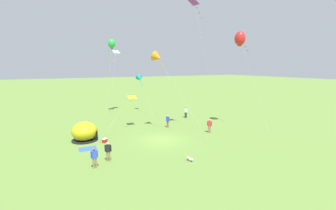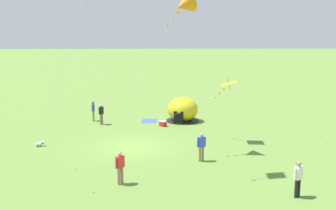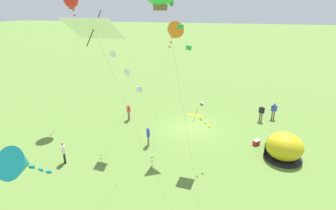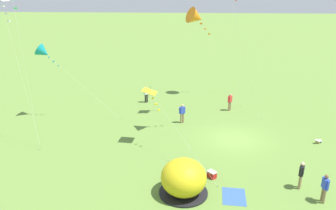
% 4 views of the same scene
% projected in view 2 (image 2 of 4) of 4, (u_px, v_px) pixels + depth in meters
% --- Properties ---
extents(ground_plane, '(300.00, 300.00, 0.00)m').
position_uv_depth(ground_plane, '(134.00, 147.00, 26.25)').
color(ground_plane, olive).
extents(popup_tent, '(2.81, 2.81, 2.10)m').
position_uv_depth(popup_tent, '(183.00, 110.00, 33.60)').
color(popup_tent, gold).
rests_on(popup_tent, ground).
extents(picnic_blanket, '(1.77, 1.40, 0.01)m').
position_uv_depth(picnic_blanket, '(149.00, 121.00, 33.83)').
color(picnic_blanket, '#3359A5').
rests_on(picnic_blanket, ground).
extents(cooler_box, '(0.64, 0.63, 0.44)m').
position_uv_depth(cooler_box, '(163.00, 124.00, 31.93)').
color(cooler_box, red).
rests_on(cooler_box, ground).
extents(toddler_crawling, '(0.42, 0.54, 0.32)m').
position_uv_depth(toddler_crawling, '(40.00, 144.00, 26.34)').
color(toddler_crawling, white).
rests_on(toddler_crawling, ground).
extents(person_watching_sky, '(0.38, 0.55, 1.72)m').
position_uv_depth(person_watching_sky, '(201.00, 145.00, 23.21)').
color(person_watching_sky, '#8C7251').
rests_on(person_watching_sky, ground).
extents(person_strolling, '(0.42, 0.49, 1.72)m').
position_uv_depth(person_strolling, '(298.00, 177.00, 18.13)').
color(person_strolling, black).
rests_on(person_strolling, ground).
extents(person_near_tent, '(0.54, 0.38, 1.72)m').
position_uv_depth(person_near_tent, '(101.00, 113.00, 32.42)').
color(person_near_tent, '#8C7251').
rests_on(person_near_tent, ground).
extents(person_far_back, '(0.59, 0.28, 1.72)m').
position_uv_depth(person_far_back, '(93.00, 110.00, 33.66)').
color(person_far_back, '#8C7251').
rests_on(person_far_back, ground).
extents(person_with_toddler, '(0.45, 0.44, 1.72)m').
position_uv_depth(person_with_toddler, '(120.00, 166.00, 19.69)').
color(person_with_toddler, '#8C7251').
rests_on(person_with_toddler, ground).
extents(kite_yellow, '(6.24, 5.32, 4.56)m').
position_uv_depth(kite_yellow, '(227.00, 86.00, 26.90)').
color(kite_yellow, silver).
rests_on(kite_yellow, ground).
extents(kite_orange, '(4.20, 7.10, 9.93)m').
position_uv_depth(kite_orange, '(184.00, 5.00, 23.54)').
color(kite_orange, silver).
rests_on(kite_orange, ground).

